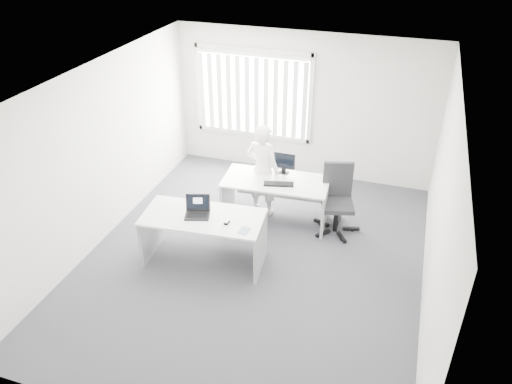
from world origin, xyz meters
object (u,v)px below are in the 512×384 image
(desk_near, at_px, (204,229))
(laptop, at_px, (197,208))
(office_chair, at_px, (336,210))
(monitor, at_px, (284,163))
(person, at_px, (263,170))
(desk_far, at_px, (276,192))

(desk_near, xyz_separation_m, laptop, (-0.07, -0.03, 0.36))
(desk_near, relative_size, office_chair, 1.59)
(office_chair, xyz_separation_m, laptop, (-1.80, -1.49, 0.59))
(office_chair, distance_m, monitor, 1.17)
(laptop, bearing_deg, person, 56.32)
(office_chair, bearing_deg, person, 157.76)
(person, height_order, monitor, person)
(desk_near, xyz_separation_m, person, (0.41, 1.60, 0.24))
(laptop, height_order, monitor, monitor)
(person, xyz_separation_m, monitor, (0.35, 0.07, 0.15))
(laptop, bearing_deg, monitor, 46.64)
(office_chair, bearing_deg, desk_far, 168.01)
(office_chair, height_order, laptop, office_chair)
(person, distance_m, monitor, 0.39)
(person, bearing_deg, monitor, -158.76)
(monitor, bearing_deg, desk_far, -100.24)
(desk_far, relative_size, laptop, 5.04)
(person, xyz_separation_m, laptop, (-0.48, -1.64, 0.12))
(laptop, relative_size, monitor, 0.94)
(desk_far, bearing_deg, office_chair, -0.11)
(desk_near, bearing_deg, laptop, -162.58)
(office_chair, height_order, monitor, monitor)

